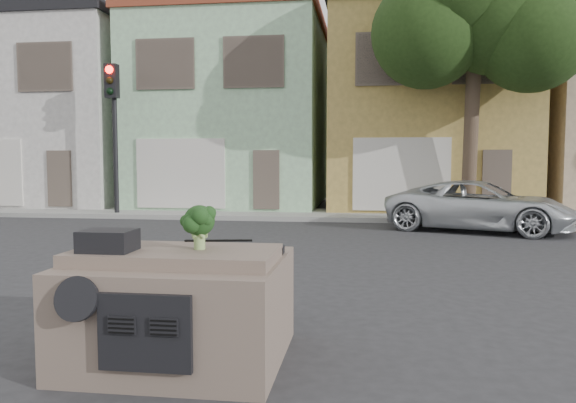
# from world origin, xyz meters

# --- Properties ---
(ground_plane) EXTENTS (120.00, 120.00, 0.00)m
(ground_plane) POSITION_xyz_m (0.00, 0.00, 0.00)
(ground_plane) COLOR #303033
(ground_plane) RESTS_ON ground
(sidewalk) EXTENTS (40.00, 3.00, 0.15)m
(sidewalk) POSITION_xyz_m (0.00, 10.50, 0.07)
(sidewalk) COLOR gray
(sidewalk) RESTS_ON ground
(townhouse_white) EXTENTS (7.20, 8.20, 7.55)m
(townhouse_white) POSITION_xyz_m (-11.00, 14.50, 3.77)
(townhouse_white) COLOR beige
(townhouse_white) RESTS_ON ground
(townhouse_mint) EXTENTS (7.20, 8.20, 7.55)m
(townhouse_mint) POSITION_xyz_m (-3.50, 14.50, 3.77)
(townhouse_mint) COLOR #A1D0A2
(townhouse_mint) RESTS_ON ground
(townhouse_tan) EXTENTS (7.20, 8.20, 7.55)m
(townhouse_tan) POSITION_xyz_m (4.00, 14.50, 3.77)
(townhouse_tan) COLOR tan
(townhouse_tan) RESTS_ON ground
(silver_pickup) EXTENTS (5.42, 3.83, 1.37)m
(silver_pickup) POSITION_xyz_m (4.89, 7.50, 0.00)
(silver_pickup) COLOR silver
(silver_pickup) RESTS_ON ground
(traffic_signal) EXTENTS (0.40, 0.40, 5.10)m
(traffic_signal) POSITION_xyz_m (-6.50, 9.50, 2.55)
(traffic_signal) COLOR black
(traffic_signal) RESTS_ON ground
(tree_near) EXTENTS (4.40, 4.00, 8.50)m
(tree_near) POSITION_xyz_m (5.00, 9.80, 4.25)
(tree_near) COLOR #1F3713
(tree_near) RESTS_ON ground
(car_dashboard) EXTENTS (2.00, 1.80, 1.12)m
(car_dashboard) POSITION_xyz_m (0.00, -3.00, 0.56)
(car_dashboard) COLOR #715F52
(car_dashboard) RESTS_ON ground
(instrument_hump) EXTENTS (0.48, 0.38, 0.20)m
(instrument_hump) POSITION_xyz_m (-0.58, -3.35, 1.22)
(instrument_hump) COLOR black
(instrument_hump) RESTS_ON car_dashboard
(wiper_arm) EXTENTS (0.69, 0.15, 0.02)m
(wiper_arm) POSITION_xyz_m (0.28, -2.62, 1.13)
(wiper_arm) COLOR black
(wiper_arm) RESTS_ON car_dashboard
(broccoli) EXTENTS (0.38, 0.38, 0.43)m
(broccoli) POSITION_xyz_m (0.23, -3.12, 1.34)
(broccoli) COLOR #163312
(broccoli) RESTS_ON car_dashboard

